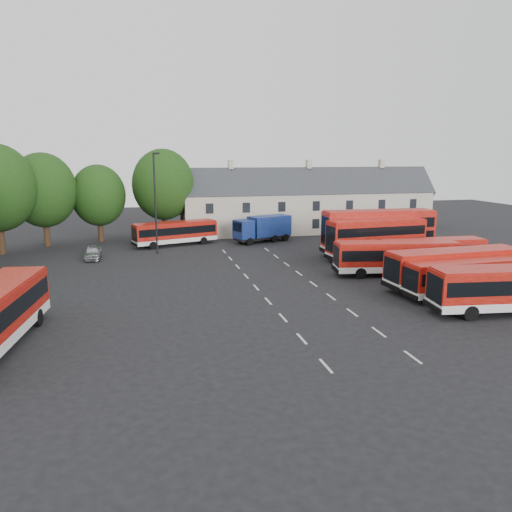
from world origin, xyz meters
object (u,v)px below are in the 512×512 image
(box_truck, at_px, (263,228))
(lamppost, at_px, (155,201))
(bus_dd_south, at_px, (376,237))
(silver_car, at_px, (93,253))

(box_truck, height_order, lamppost, lamppost)
(box_truck, relative_size, lamppost, 0.70)
(bus_dd_south, relative_size, lamppost, 0.96)
(box_truck, distance_m, lamppost, 14.61)
(silver_car, bearing_deg, lamppost, 11.24)
(bus_dd_south, bearing_deg, lamppost, 154.10)
(silver_car, height_order, lamppost, lamppost)
(box_truck, xyz_separation_m, lamppost, (-13.21, -4.74, 4.04))
(box_truck, relative_size, silver_car, 1.91)
(lamppost, bearing_deg, box_truck, 19.74)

